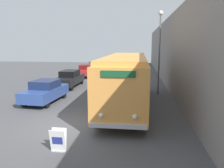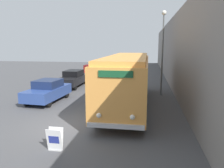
# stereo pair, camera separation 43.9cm
# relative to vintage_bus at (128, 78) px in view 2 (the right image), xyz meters

# --- Properties ---
(ground_plane) EXTENTS (80.00, 80.00, 0.00)m
(ground_plane) POSITION_rel_vintage_bus_xyz_m (-2.67, -4.31, -1.85)
(ground_plane) COLOR #4C4C4F
(building_wall_right) EXTENTS (0.30, 60.00, 6.56)m
(building_wall_right) POSITION_rel_vintage_bus_xyz_m (3.60, 5.69, 1.43)
(building_wall_right) COLOR gray
(building_wall_right) RESTS_ON ground_plane
(vintage_bus) EXTENTS (2.60, 11.10, 3.30)m
(vintage_bus) POSITION_rel_vintage_bus_xyz_m (0.00, 0.00, 0.00)
(vintage_bus) COLOR black
(vintage_bus) RESTS_ON ground_plane
(sign_board) EXTENTS (0.59, 0.33, 0.88)m
(sign_board) POSITION_rel_vintage_bus_xyz_m (-2.13, -6.87, -1.43)
(sign_board) COLOR gray
(sign_board) RESTS_ON ground_plane
(streetlamp) EXTENTS (0.36, 0.36, 6.57)m
(streetlamp) POSITION_rel_vintage_bus_xyz_m (2.39, 3.39, 2.39)
(streetlamp) COLOR #595E60
(streetlamp) RESTS_ON ground_plane
(parked_car_near) EXTENTS (2.12, 4.19, 1.55)m
(parked_car_near) POSITION_rel_vintage_bus_xyz_m (-5.68, 0.02, -1.08)
(parked_car_near) COLOR black
(parked_car_near) RESTS_ON ground_plane
(parked_car_mid) EXTENTS (1.74, 4.78, 1.58)m
(parked_car_mid) POSITION_rel_vintage_bus_xyz_m (-5.78, 5.78, -1.05)
(parked_car_mid) COLOR black
(parked_car_mid) RESTS_ON ground_plane
(parked_car_far) EXTENTS (2.00, 4.17, 1.51)m
(parked_car_far) POSITION_rel_vintage_bus_xyz_m (-5.82, 12.60, -1.07)
(parked_car_far) COLOR black
(parked_car_far) RESTS_ON ground_plane
(parked_car_distant) EXTENTS (2.10, 4.12, 1.56)m
(parked_car_distant) POSITION_rel_vintage_bus_xyz_m (-5.76, 18.11, -1.07)
(parked_car_distant) COLOR black
(parked_car_distant) RESTS_ON ground_plane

